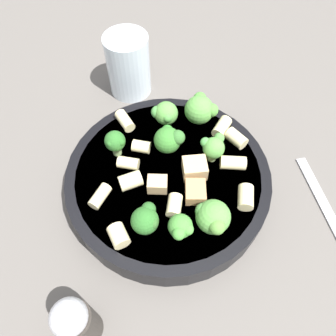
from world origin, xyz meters
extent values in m
plane|color=#5B5651|center=(0.00, 0.00, 0.00)|extent=(2.00, 2.00, 0.00)
cylinder|color=black|center=(0.00, 0.00, 0.02)|extent=(0.24, 0.24, 0.04)
cylinder|color=beige|center=(0.00, 0.00, 0.03)|extent=(0.21, 0.21, 0.01)
torus|color=black|center=(0.00, 0.00, 0.03)|extent=(0.23, 0.23, 0.00)
cylinder|color=#84AD60|center=(-0.06, 0.06, 0.04)|extent=(0.01, 0.01, 0.01)
sphere|color=#569942|center=(-0.06, 0.06, 0.06)|extent=(0.04, 0.04, 0.04)
sphere|color=#4F9D3A|center=(-0.07, 0.07, 0.06)|extent=(0.02, 0.02, 0.02)
sphere|color=#50923A|center=(-0.05, 0.08, 0.06)|extent=(0.02, 0.02, 0.02)
cylinder|color=#84AD60|center=(-0.03, 0.01, 0.04)|extent=(0.01, 0.01, 0.01)
sphere|color=#387A2D|center=(-0.03, 0.01, 0.06)|extent=(0.03, 0.03, 0.03)
sphere|color=#366D2F|center=(-0.02, 0.02, 0.06)|extent=(0.02, 0.02, 0.02)
sphere|color=#317F2A|center=(-0.04, 0.02, 0.06)|extent=(0.01, 0.01, 0.01)
cylinder|color=#93B766|center=(-0.07, 0.02, 0.04)|extent=(0.01, 0.01, 0.01)
sphere|color=#569942|center=(-0.07, 0.02, 0.06)|extent=(0.03, 0.03, 0.03)
sphere|color=#4B9443|center=(-0.07, 0.02, 0.06)|extent=(0.02, 0.02, 0.02)
sphere|color=#4A8C3D|center=(-0.06, 0.02, 0.06)|extent=(0.01, 0.01, 0.01)
sphere|color=#549541|center=(-0.06, 0.03, 0.06)|extent=(0.01, 0.01, 0.01)
cylinder|color=#9EC175|center=(0.08, 0.02, 0.04)|extent=(0.01, 0.01, 0.01)
sphere|color=#569942|center=(0.08, 0.02, 0.06)|extent=(0.04, 0.04, 0.04)
sphere|color=#58903C|center=(0.09, 0.02, 0.06)|extent=(0.02, 0.02, 0.02)
sphere|color=#529843|center=(0.07, 0.01, 0.06)|extent=(0.02, 0.02, 0.02)
cylinder|color=#9EC175|center=(-0.05, -0.05, 0.04)|extent=(0.01, 0.01, 0.02)
sphere|color=#2D6B28|center=(-0.05, -0.05, 0.06)|extent=(0.02, 0.02, 0.02)
sphere|color=#2D6C28|center=(-0.04, -0.05, 0.06)|extent=(0.01, 0.01, 0.01)
sphere|color=#2B6825|center=(-0.04, -0.04, 0.06)|extent=(0.01, 0.01, 0.01)
cylinder|color=#9EC175|center=(0.07, -0.02, 0.04)|extent=(0.01, 0.01, 0.02)
sphere|color=#478E38|center=(0.07, -0.02, 0.06)|extent=(0.02, 0.02, 0.02)
sphere|color=#4A8B33|center=(0.08, -0.01, 0.06)|extent=(0.01, 0.01, 0.01)
sphere|color=#499339|center=(0.08, -0.01, 0.06)|extent=(0.01, 0.01, 0.01)
sphere|color=#489439|center=(0.08, -0.02, 0.06)|extent=(0.01, 0.01, 0.01)
cylinder|color=#9EC175|center=(0.00, 0.06, 0.04)|extent=(0.01, 0.01, 0.01)
sphere|color=#569942|center=(0.00, 0.06, 0.06)|extent=(0.03, 0.03, 0.03)
sphere|color=#4A9745|center=(-0.01, 0.05, 0.06)|extent=(0.01, 0.01, 0.01)
sphere|color=#529D3D|center=(0.01, 0.06, 0.06)|extent=(0.01, 0.01, 0.01)
sphere|color=#4F8C3F|center=(-0.01, 0.07, 0.06)|extent=(0.01, 0.01, 0.01)
cylinder|color=#9EC175|center=(0.05, -0.05, 0.04)|extent=(0.01, 0.01, 0.01)
sphere|color=#2D6B28|center=(0.05, -0.05, 0.05)|extent=(0.03, 0.03, 0.03)
sphere|color=#2F5D26|center=(0.06, -0.04, 0.06)|extent=(0.01, 0.01, 0.01)
sphere|color=#2A6026|center=(0.05, -0.04, 0.06)|extent=(0.02, 0.02, 0.02)
cylinder|color=beige|center=(-0.03, 0.08, 0.04)|extent=(0.03, 0.03, 0.02)
cylinder|color=beige|center=(0.01, -0.08, 0.04)|extent=(0.03, 0.03, 0.01)
cylinder|color=beige|center=(-0.01, 0.09, 0.04)|extent=(0.03, 0.02, 0.02)
cylinder|color=beige|center=(0.00, -0.04, 0.05)|extent=(0.02, 0.02, 0.02)
cylinder|color=beige|center=(0.06, -0.07, 0.05)|extent=(0.02, 0.02, 0.02)
cylinder|color=beige|center=(-0.04, -0.02, 0.04)|extent=(0.02, 0.03, 0.01)
cylinder|color=beige|center=(-0.09, -0.02, 0.04)|extent=(0.03, 0.02, 0.01)
cylinder|color=beige|center=(0.02, 0.07, 0.04)|extent=(0.03, 0.03, 0.02)
cylinder|color=beige|center=(0.05, -0.01, 0.04)|extent=(0.03, 0.02, 0.02)
cylinder|color=beige|center=(-0.02, -0.04, 0.04)|extent=(0.02, 0.03, 0.01)
cylinder|color=beige|center=(0.06, 0.06, 0.04)|extent=(0.03, 0.03, 0.02)
cube|color=tan|center=(0.04, 0.02, 0.04)|extent=(0.03, 0.03, 0.02)
cube|color=tan|center=(0.01, 0.03, 0.05)|extent=(0.03, 0.03, 0.02)
cube|color=tan|center=(0.01, -0.02, 0.04)|extent=(0.02, 0.03, 0.02)
cylinder|color=silver|center=(-0.18, 0.01, 0.04)|extent=(0.06, 0.06, 0.09)
cylinder|color=silver|center=(-0.18, 0.01, 0.03)|extent=(0.05, 0.05, 0.06)
cylinder|color=#332D28|center=(0.12, -0.13, 0.03)|extent=(0.03, 0.03, 0.06)
sphere|color=#B7B7BC|center=(0.12, -0.13, 0.07)|extent=(0.03, 0.03, 0.03)
cube|color=#B2B2B7|center=(0.08, 0.17, 0.00)|extent=(0.13, 0.03, 0.01)
camera|label=1|loc=(0.19, -0.07, 0.36)|focal=35.00mm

